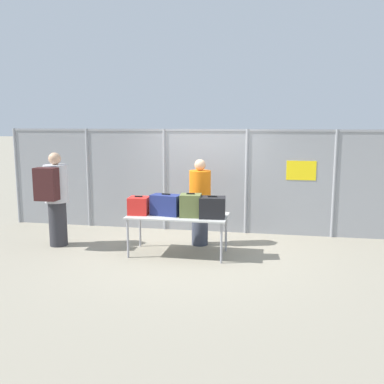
{
  "coord_description": "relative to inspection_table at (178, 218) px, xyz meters",
  "views": [
    {
      "loc": [
        1.43,
        -7.46,
        2.36
      ],
      "look_at": [
        -0.06,
        0.42,
        1.05
      ],
      "focal_mm": 40.0,
      "sensor_mm": 36.0,
      "label": 1
    }
  ],
  "objects": [
    {
      "name": "ground_plane",
      "position": [
        0.2,
        0.18,
        -0.67
      ],
      "size": [
        120.0,
        120.0,
        0.0
      ],
      "primitive_type": "plane",
      "color": "gray"
    },
    {
      "name": "fence_section",
      "position": [
        0.21,
        1.76,
        0.49
      ],
      "size": [
        9.02,
        0.07,
        2.22
      ],
      "color": "gray",
      "rests_on": "ground_plane"
    },
    {
      "name": "inspection_table",
      "position": [
        0.0,
        0.0,
        0.0
      ],
      "size": [
        1.77,
        0.83,
        0.73
      ],
      "color": "#B2B2AD",
      "rests_on": "ground_plane"
    },
    {
      "name": "suitcase_red",
      "position": [
        -0.71,
        -0.06,
        0.21
      ],
      "size": [
        0.37,
        0.35,
        0.33
      ],
      "color": "red",
      "rests_on": "inspection_table"
    },
    {
      "name": "suitcase_navy",
      "position": [
        -0.21,
        -0.03,
        0.23
      ],
      "size": [
        0.56,
        0.38,
        0.39
      ],
      "color": "navy",
      "rests_on": "inspection_table"
    },
    {
      "name": "suitcase_olive",
      "position": [
        0.25,
        -0.08,
        0.25
      ],
      "size": [
        0.38,
        0.35,
        0.42
      ],
      "color": "#566033",
      "rests_on": "inspection_table"
    },
    {
      "name": "suitcase_black",
      "position": [
        0.63,
        -0.1,
        0.23
      ],
      "size": [
        0.46,
        0.37,
        0.39
      ],
      "color": "black",
      "rests_on": "inspection_table"
    },
    {
      "name": "traveler_hooded",
      "position": [
        -2.41,
        0.07,
        0.32
      ],
      "size": [
        0.45,
        0.69,
        1.8
      ],
      "rotation": [
        0.0,
        0.0,
        0.27
      ],
      "color": "#2D2D33",
      "rests_on": "ground_plane"
    },
    {
      "name": "security_worker_near",
      "position": [
        0.28,
        0.69,
        0.19
      ],
      "size": [
        0.41,
        0.41,
        1.67
      ],
      "rotation": [
        0.0,
        0.0,
        2.83
      ],
      "color": "#383D4C",
      "rests_on": "ground_plane"
    },
    {
      "name": "utility_trailer",
      "position": [
        1.73,
        4.44,
        -0.23
      ],
      "size": [
        4.29,
        2.25,
        0.76
      ],
      "color": "white",
      "rests_on": "ground_plane"
    }
  ]
}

